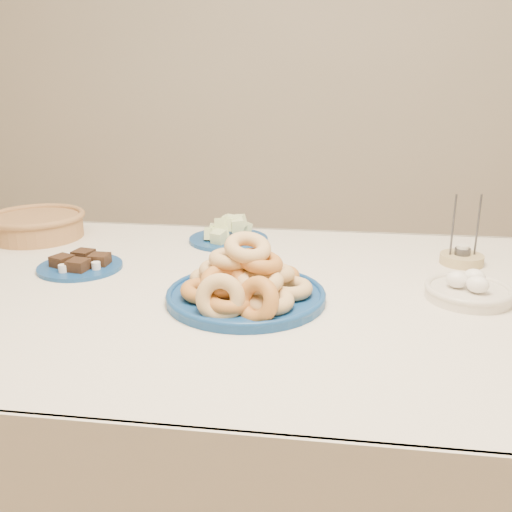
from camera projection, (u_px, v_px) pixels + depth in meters
The scene contains 7 objects.
dining_table at pixel (259, 332), 1.36m from camera, with size 1.71×1.11×0.75m.
donut_platter at pixel (246, 285), 1.25m from camera, with size 0.40×0.40×0.16m.
melon_plate at pixel (228, 233), 1.70m from camera, with size 0.24×0.24×0.08m.
brownie_plate at pixel (80, 264), 1.47m from camera, with size 0.27×0.27×0.04m.
wicker_basket at pixel (37, 224), 1.74m from camera, with size 0.36×0.36×0.08m.
candle_holder at pixel (462, 257), 1.51m from camera, with size 0.13×0.13×0.19m.
egg_bowl at pixel (469, 290), 1.27m from camera, with size 0.25×0.25×0.06m.
Camera 1 is at (0.17, -1.23, 1.23)m, focal length 40.00 mm.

